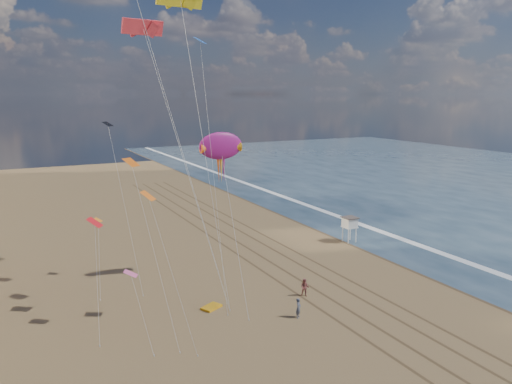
# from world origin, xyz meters

# --- Properties ---
(ground) EXTENTS (260.00, 260.00, 0.00)m
(ground) POSITION_xyz_m (0.00, 0.00, 0.00)
(ground) COLOR brown
(ground) RESTS_ON ground
(wet_sand) EXTENTS (260.00, 260.00, 0.00)m
(wet_sand) POSITION_xyz_m (19.00, 40.00, 0.00)
(wet_sand) COLOR #42301E
(wet_sand) RESTS_ON ground
(foam) EXTENTS (260.00, 260.00, 0.00)m
(foam) POSITION_xyz_m (23.20, 40.00, 0.00)
(foam) COLOR white
(foam) RESTS_ON ground
(tracks) EXTENTS (7.68, 120.00, 0.01)m
(tracks) POSITION_xyz_m (2.55, 30.00, 0.01)
(tracks) COLOR brown
(tracks) RESTS_ON ground
(lifeguard_stand) EXTENTS (2.01, 2.01, 3.63)m
(lifeguard_stand) POSITION_xyz_m (15.51, 30.04, 2.79)
(lifeguard_stand) COLOR silver
(lifeguard_stand) RESTS_ON ground
(grounded_kite) EXTENTS (2.30, 1.99, 0.22)m
(grounded_kite) POSITION_xyz_m (-10.63, 17.97, 0.11)
(grounded_kite) COLOR orange
(grounded_kite) RESTS_ON ground
(show_kite) EXTENTS (4.77, 6.27, 18.74)m
(show_kite) POSITION_xyz_m (-6.30, 25.24, 15.18)
(show_kite) COLOR #961772
(show_kite) RESTS_ON ground
(kite_flyer_a) EXTENTS (0.83, 0.80, 1.92)m
(kite_flyer_a) POSITION_xyz_m (-4.08, 12.27, 0.96)
(kite_flyer_a) COLOR #505667
(kite_flyer_a) RESTS_ON ground
(kite_flyer_b) EXTENTS (1.17, 1.15, 1.89)m
(kite_flyer_b) POSITION_xyz_m (-0.78, 16.32, 0.95)
(kite_flyer_b) COLOR #9C524F
(kite_flyer_b) RESTS_ON ground
(small_kites) EXTENTS (12.99, 20.82, 22.25)m
(small_kites) POSITION_xyz_m (-16.62, 23.34, 13.30)
(small_kites) COLOR orange
(small_kites) RESTS_ON ground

